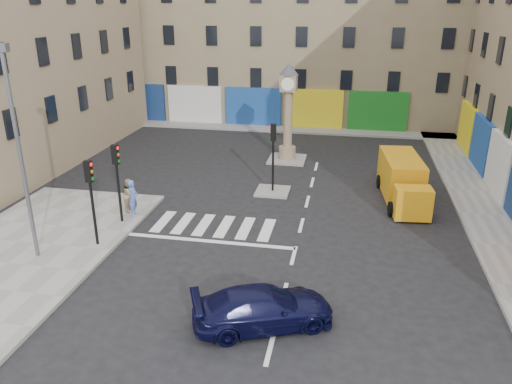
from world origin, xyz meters
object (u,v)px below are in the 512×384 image
(clock_pillar, at_px, (288,107))
(navy_sedan, at_px, (263,308))
(lamp_post, at_px, (18,145))
(traffic_light_left_far, at_px, (117,171))
(pedestrian_blue, at_px, (133,198))
(traffic_light_left_near, at_px, (91,189))
(pedestrian_tan, at_px, (130,195))
(yellow_van, at_px, (403,180))
(traffic_light_island, at_px, (273,147))

(clock_pillar, distance_m, navy_sedan, 18.17)
(lamp_post, bearing_deg, traffic_light_left_far, 63.43)
(navy_sedan, bearing_deg, pedestrian_blue, 23.02)
(lamp_post, bearing_deg, traffic_light_left_near, 36.38)
(traffic_light_left_near, xyz_separation_m, traffic_light_left_far, (0.00, 2.40, 0.00))
(navy_sedan, height_order, pedestrian_tan, pedestrian_tan)
(traffic_light_left_near, distance_m, navy_sedan, 9.09)
(traffic_light_left_near, relative_size, clock_pillar, 0.61)
(navy_sedan, bearing_deg, yellow_van, -46.57)
(clock_pillar, xyz_separation_m, pedestrian_tan, (-6.39, -10.14, -2.58))
(clock_pillar, distance_m, pedestrian_tan, 12.26)
(traffic_light_island, distance_m, lamp_post, 12.52)
(pedestrian_tan, bearing_deg, traffic_light_island, -64.16)
(yellow_van, bearing_deg, clock_pillar, 134.32)
(lamp_post, height_order, pedestrian_blue, lamp_post)
(lamp_post, relative_size, pedestrian_blue, 4.66)
(pedestrian_blue, bearing_deg, traffic_light_left_far, 152.17)
(clock_pillar, distance_m, pedestrian_blue, 12.47)
(traffic_light_island, height_order, pedestrian_blue, traffic_light_island)
(clock_pillar, bearing_deg, traffic_light_left_far, -118.94)
(traffic_light_island, bearing_deg, yellow_van, 2.57)
(traffic_light_left_near, height_order, navy_sedan, traffic_light_left_near)
(clock_pillar, bearing_deg, traffic_light_island, -90.00)
(traffic_light_left_near, relative_size, pedestrian_tan, 2.25)
(pedestrian_tan, bearing_deg, lamp_post, 153.27)
(traffic_light_left_far, distance_m, pedestrian_tan, 2.08)
(yellow_van, distance_m, pedestrian_blue, 13.73)
(traffic_light_island, relative_size, navy_sedan, 0.82)
(lamp_post, xyz_separation_m, clock_pillar, (8.20, 15.20, -1.24))
(traffic_light_left_far, xyz_separation_m, pedestrian_blue, (0.30, 0.76, -1.58))
(traffic_light_left_far, bearing_deg, traffic_light_left_near, -90.00)
(yellow_van, height_order, pedestrian_blue, yellow_van)
(traffic_light_left_far, relative_size, traffic_light_island, 1.00)
(traffic_light_left_near, bearing_deg, clock_pillar, 65.45)
(traffic_light_left_near, relative_size, pedestrian_blue, 2.08)
(pedestrian_blue, bearing_deg, navy_sedan, -139.91)
(traffic_light_left_far, bearing_deg, pedestrian_blue, 68.45)
(traffic_light_left_near, distance_m, traffic_light_island, 10.03)
(traffic_light_left_far, xyz_separation_m, clock_pillar, (6.30, 11.40, 0.93))
(lamp_post, relative_size, pedestrian_tan, 5.05)
(clock_pillar, xyz_separation_m, navy_sedan, (1.59, -17.87, -2.89))
(lamp_post, xyz_separation_m, pedestrian_tan, (1.81, 5.06, -3.82))
(navy_sedan, xyz_separation_m, pedestrian_blue, (-7.59, 7.23, 0.38))
(traffic_light_left_far, distance_m, yellow_van, 14.38)
(navy_sedan, distance_m, pedestrian_blue, 10.49)
(lamp_post, xyz_separation_m, pedestrian_blue, (2.20, 4.56, -3.75))
(traffic_light_left_far, bearing_deg, clock_pillar, 61.06)
(traffic_light_left_far, distance_m, traffic_light_island, 8.30)
(traffic_light_left_far, xyz_separation_m, traffic_light_island, (6.30, 5.40, -0.03))
(yellow_van, relative_size, pedestrian_blue, 3.41)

